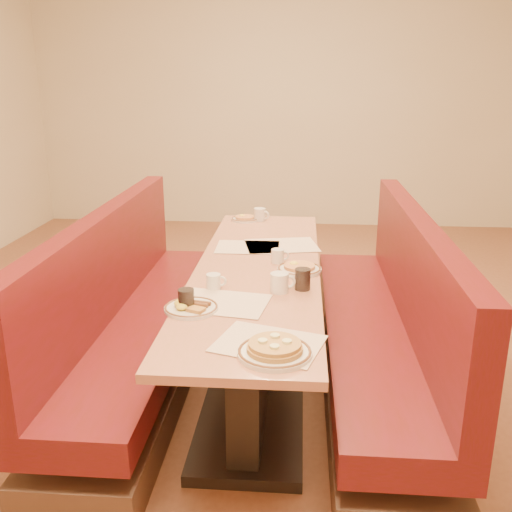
# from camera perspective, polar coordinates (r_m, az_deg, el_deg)

# --- Properties ---
(ground) EXTENTS (8.00, 8.00, 0.00)m
(ground) POSITION_cam_1_polar(r_m,az_deg,el_deg) (3.55, 0.13, -12.71)
(ground) COLOR #9E6647
(ground) RESTS_ON ground
(room_envelope) EXTENTS (6.04, 8.04, 2.82)m
(room_envelope) POSITION_cam_1_polar(r_m,az_deg,el_deg) (3.07, 0.16, 20.24)
(room_envelope) COLOR beige
(room_envelope) RESTS_ON ground
(diner_table) EXTENTS (0.70, 2.50, 0.75)m
(diner_table) POSITION_cam_1_polar(r_m,az_deg,el_deg) (3.37, 0.14, -7.21)
(diner_table) COLOR black
(diner_table) RESTS_ON ground
(booth_left) EXTENTS (0.55, 2.50, 1.05)m
(booth_left) POSITION_cam_1_polar(r_m,az_deg,el_deg) (3.51, -11.97, -6.85)
(booth_left) COLOR #4C3326
(booth_left) RESTS_ON ground
(booth_right) EXTENTS (0.55, 2.50, 1.05)m
(booth_right) POSITION_cam_1_polar(r_m,az_deg,el_deg) (3.41, 12.62, -7.64)
(booth_right) COLOR #4C3326
(booth_right) RESTS_ON ground
(placemat_near_left) EXTENTS (0.46, 0.37, 0.00)m
(placemat_near_left) POSITION_cam_1_polar(r_m,az_deg,el_deg) (2.73, -3.26, -4.68)
(placemat_near_left) COLOR beige
(placemat_near_left) RESTS_ON diner_table
(placemat_near_right) EXTENTS (0.49, 0.42, 0.00)m
(placemat_near_right) POSITION_cam_1_polar(r_m,az_deg,el_deg) (2.33, 1.26, -8.73)
(placemat_near_right) COLOR beige
(placemat_near_right) RESTS_ON diner_table
(placemat_far_left) EXTENTS (0.40, 0.30, 0.00)m
(placemat_far_left) POSITION_cam_1_polar(r_m,az_deg,el_deg) (3.61, -0.83, 0.90)
(placemat_far_left) COLOR beige
(placemat_far_left) RESTS_ON diner_table
(placemat_far_right) EXTENTS (0.51, 0.42, 0.00)m
(placemat_far_right) POSITION_cam_1_polar(r_m,az_deg,el_deg) (3.65, 2.56, 1.08)
(placemat_far_right) COLOR beige
(placemat_far_right) RESTS_ON diner_table
(pancake_plate) EXTENTS (0.29, 0.29, 0.07)m
(pancake_plate) POSITION_cam_1_polar(r_m,az_deg,el_deg) (2.24, 1.88, -9.37)
(pancake_plate) COLOR silver
(pancake_plate) RESTS_ON diner_table
(eggs_plate) EXTENTS (0.25, 0.25, 0.05)m
(eggs_plate) POSITION_cam_1_polar(r_m,az_deg,el_deg) (2.67, -6.58, -5.10)
(eggs_plate) COLOR silver
(eggs_plate) RESTS_ON diner_table
(extra_plate_mid) EXTENTS (0.25, 0.25, 0.05)m
(extra_plate_mid) POSITION_cam_1_polar(r_m,az_deg,el_deg) (3.18, 4.34, -1.23)
(extra_plate_mid) COLOR silver
(extra_plate_mid) RESTS_ON diner_table
(extra_plate_far) EXTENTS (0.21, 0.21, 0.04)m
(extra_plate_far) POSITION_cam_1_polar(r_m,az_deg,el_deg) (4.30, -1.11, 3.78)
(extra_plate_far) COLOR silver
(extra_plate_far) RESTS_ON diner_table
(coffee_mug_a) EXTENTS (0.13, 0.09, 0.10)m
(coffee_mug_a) POSITION_cam_1_polar(r_m,az_deg,el_deg) (2.86, 2.43, -2.64)
(coffee_mug_a) COLOR silver
(coffee_mug_a) RESTS_ON diner_table
(coffee_mug_b) EXTENTS (0.10, 0.07, 0.08)m
(coffee_mug_b) POSITION_cam_1_polar(r_m,az_deg,el_deg) (2.91, -4.21, -2.54)
(coffee_mug_b) COLOR silver
(coffee_mug_b) RESTS_ON diner_table
(coffee_mug_c) EXTENTS (0.11, 0.07, 0.08)m
(coffee_mug_c) POSITION_cam_1_polar(r_m,az_deg,el_deg) (3.31, 2.23, 0.03)
(coffee_mug_c) COLOR silver
(coffee_mug_c) RESTS_ON diner_table
(coffee_mug_d) EXTENTS (0.12, 0.09, 0.09)m
(coffee_mug_d) POSITION_cam_1_polar(r_m,az_deg,el_deg) (4.28, 0.42, 4.19)
(coffee_mug_d) COLOR silver
(coffee_mug_d) RESTS_ON diner_table
(soda_tumbler_near) EXTENTS (0.07, 0.07, 0.10)m
(soda_tumbler_near) POSITION_cam_1_polar(r_m,az_deg,el_deg) (2.66, -6.99, -4.38)
(soda_tumbler_near) COLOR black
(soda_tumbler_near) RESTS_ON diner_table
(soda_tumbler_mid) EXTENTS (0.08, 0.08, 0.11)m
(soda_tumbler_mid) POSITION_cam_1_polar(r_m,az_deg,el_deg) (2.90, 4.68, -2.33)
(soda_tumbler_mid) COLOR black
(soda_tumbler_mid) RESTS_ON diner_table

